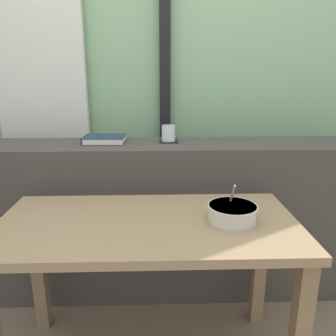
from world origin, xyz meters
The scene contains 9 objects.
outdoor_backdrop centered at (0.00, 1.09, 1.40)m, with size 4.80×0.08×2.80m, color #8EBC89.
curtain_left_panel centered at (-0.76, 0.99, 1.25)m, with size 0.56×0.06×2.50m, color silver.
window_divider_post centered at (0.03, 1.02, 1.30)m, with size 0.07×0.05×2.60m, color black.
dark_console_ledge centered at (0.00, 0.55, 0.44)m, with size 2.80×0.35×0.89m, color #423D38.
breakfast_table centered at (-0.07, -0.01, 0.58)m, with size 1.20×0.59×0.69m.
coaster_square centered at (0.04, 0.60, 0.89)m, with size 0.10×0.10×0.01m, color black.
juice_glass centered at (0.04, 0.60, 0.93)m, with size 0.07×0.07×0.09m.
closed_book centered at (-0.32, 0.58, 0.90)m, with size 0.23×0.16×0.04m.
soup_bowl centered at (0.27, -0.02, 0.72)m, with size 0.20×0.20×0.16m.
Camera 1 is at (-0.03, -1.24, 1.26)m, focal length 36.12 mm.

